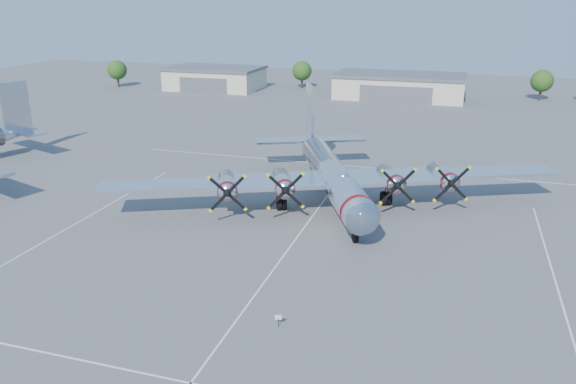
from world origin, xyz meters
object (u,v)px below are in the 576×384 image
(hangar_west, at_px, (215,78))
(main_bomber_b29, at_px, (330,201))
(hangar_center, at_px, (399,86))
(tree_east, at_px, (542,81))
(info_placard, at_px, (278,319))
(tree_west, at_px, (302,71))
(tree_far_west, at_px, (117,70))

(hangar_west, bearing_deg, main_bomber_b29, -57.26)
(hangar_west, distance_m, hangar_center, 45.00)
(tree_east, relative_size, main_bomber_b29, 0.14)
(main_bomber_b29, bearing_deg, tree_east, 44.62)
(main_bomber_b29, distance_m, info_placard, 25.85)
(tree_west, distance_m, tree_east, 55.04)
(hangar_center, relative_size, tree_west, 4.31)
(main_bomber_b29, xyz_separation_m, info_placard, (2.34, -25.74, 0.63))
(hangar_west, relative_size, tree_east, 3.40)
(tree_far_west, bearing_deg, tree_east, 5.71)
(main_bomber_b29, height_order, info_placard, main_bomber_b29)
(tree_far_west, relative_size, main_bomber_b29, 0.14)
(hangar_center, distance_m, tree_west, 26.30)
(info_placard, bearing_deg, tree_east, 61.11)
(tree_east, bearing_deg, hangar_center, -168.62)
(tree_far_west, height_order, tree_east, same)
(tree_far_west, distance_m, main_bomber_b29, 97.53)
(hangar_center, height_order, main_bomber_b29, hangar_center)
(tree_far_west, xyz_separation_m, tree_east, (100.00, 10.00, 0.00))
(hangar_west, xyz_separation_m, tree_east, (75.00, 6.04, 1.51))
(tree_far_west, height_order, main_bomber_b29, tree_far_west)
(hangar_center, distance_m, tree_far_west, 70.13)
(hangar_center, relative_size, info_placard, 31.79)
(hangar_center, bearing_deg, tree_west, 162.18)
(hangar_west, xyz_separation_m, info_placard, (48.02, -96.78, -2.08))
(hangar_west, relative_size, hangar_center, 0.79)
(hangar_west, distance_m, main_bomber_b29, 84.50)
(hangar_west, distance_m, tree_west, 21.61)
(tree_west, distance_m, main_bomber_b29, 83.25)
(hangar_center, relative_size, main_bomber_b29, 0.59)
(hangar_center, xyz_separation_m, tree_east, (30.00, 6.04, 1.51))
(tree_west, relative_size, info_placard, 7.38)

